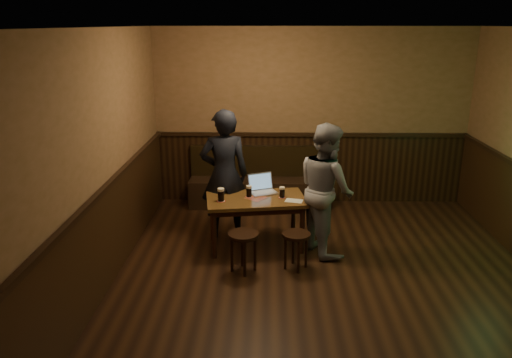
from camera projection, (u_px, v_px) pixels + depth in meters
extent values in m
cube|color=black|center=(329.00, 292.00, 5.53)|extent=(5.00, 6.00, 0.02)
cube|color=beige|center=(342.00, 26.00, 4.68)|extent=(5.00, 6.00, 0.02)
cube|color=#92674A|center=(311.00, 117.00, 7.98)|extent=(5.00, 0.02, 2.80)
cube|color=#92674A|center=(92.00, 169.00, 5.16)|extent=(0.02, 6.00, 2.80)
cube|color=black|center=(310.00, 169.00, 8.20)|extent=(4.98, 0.04, 1.10)
cube|color=black|center=(103.00, 244.00, 5.42)|extent=(0.04, 5.98, 1.10)
cube|color=black|center=(311.00, 135.00, 8.00)|extent=(4.98, 0.06, 0.06)
cube|color=black|center=(100.00, 193.00, 5.24)|extent=(0.06, 5.98, 0.06)
cube|color=black|center=(258.00, 192.00, 8.06)|extent=(2.20, 0.50, 0.45)
cube|color=black|center=(259.00, 161.00, 8.11)|extent=(2.20, 0.10, 0.50)
cube|color=#4F2E16|center=(256.00, 199.00, 6.46)|extent=(1.36, 0.90, 0.05)
cube|color=black|center=(256.00, 204.00, 6.48)|extent=(1.23, 0.78, 0.07)
cube|color=maroon|center=(256.00, 198.00, 6.46)|extent=(0.33, 0.33, 0.00)
cylinder|color=black|center=(214.00, 235.00, 6.23)|extent=(0.06, 0.06, 0.63)
cylinder|color=black|center=(212.00, 217.00, 6.77)|extent=(0.06, 0.06, 0.63)
cylinder|color=black|center=(302.00, 230.00, 6.35)|extent=(0.06, 0.06, 0.63)
cylinder|color=black|center=(293.00, 214.00, 6.90)|extent=(0.06, 0.06, 0.63)
cylinder|color=black|center=(243.00, 235.00, 5.84)|extent=(0.41, 0.41, 0.04)
cylinder|color=black|center=(255.00, 252.00, 5.93)|extent=(0.04, 0.04, 0.47)
cylinder|color=black|center=(242.00, 248.00, 6.04)|extent=(0.04, 0.04, 0.47)
cylinder|color=black|center=(232.00, 254.00, 5.90)|extent=(0.04, 0.04, 0.47)
cylinder|color=black|center=(245.00, 258.00, 5.78)|extent=(0.04, 0.04, 0.47)
cylinder|color=black|center=(296.00, 235.00, 5.92)|extent=(0.40, 0.40, 0.04)
cylinder|color=black|center=(306.00, 251.00, 6.01)|extent=(0.04, 0.04, 0.44)
cylinder|color=black|center=(293.00, 247.00, 6.11)|extent=(0.04, 0.04, 0.44)
cylinder|color=black|center=(285.00, 252.00, 5.97)|extent=(0.04, 0.04, 0.44)
cylinder|color=black|center=(299.00, 256.00, 5.87)|extent=(0.04, 0.04, 0.44)
cylinder|color=#A81514|center=(221.00, 201.00, 6.34)|extent=(0.11, 0.11, 0.00)
cylinder|color=silver|center=(221.00, 201.00, 6.34)|extent=(0.09, 0.09, 0.00)
cylinder|color=black|center=(221.00, 196.00, 6.31)|extent=(0.08, 0.08, 0.13)
cylinder|color=beige|center=(221.00, 189.00, 6.29)|extent=(0.09, 0.09, 0.03)
cylinder|color=#A81514|center=(249.00, 197.00, 6.49)|extent=(0.10, 0.10, 0.00)
cylinder|color=silver|center=(249.00, 196.00, 6.49)|extent=(0.08, 0.08, 0.00)
cylinder|color=black|center=(249.00, 192.00, 6.47)|extent=(0.07, 0.07, 0.12)
cylinder|color=beige|center=(249.00, 187.00, 6.45)|extent=(0.08, 0.08, 0.03)
cylinder|color=#A81514|center=(282.00, 197.00, 6.47)|extent=(0.09, 0.09, 0.00)
cylinder|color=silver|center=(282.00, 197.00, 6.47)|extent=(0.08, 0.08, 0.00)
cylinder|color=black|center=(282.00, 193.00, 6.45)|extent=(0.07, 0.07, 0.11)
cylinder|color=beige|center=(282.00, 188.00, 6.43)|extent=(0.07, 0.07, 0.03)
cube|color=silver|center=(264.00, 193.00, 6.63)|extent=(0.41, 0.36, 0.02)
cube|color=#B2B2B7|center=(264.00, 192.00, 6.62)|extent=(0.36, 0.30, 0.00)
cube|color=silver|center=(260.00, 181.00, 6.70)|extent=(0.35, 0.21, 0.23)
cube|color=#5A84A8|center=(260.00, 182.00, 6.69)|extent=(0.31, 0.18, 0.19)
cube|color=silver|center=(294.00, 201.00, 6.35)|extent=(0.25, 0.20, 0.00)
imported|color=black|center=(224.00, 175.00, 6.70)|extent=(0.72, 0.53, 1.78)
imported|color=gray|center=(326.00, 189.00, 6.29)|extent=(0.89, 1.00, 1.68)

